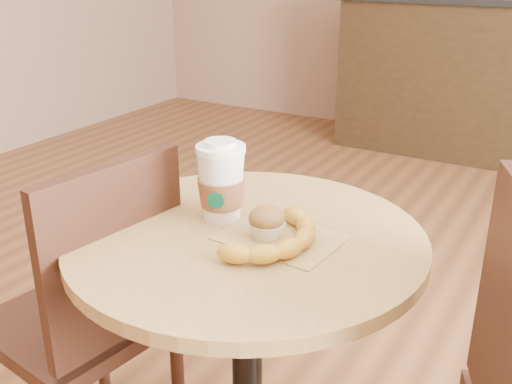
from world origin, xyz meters
TOP-DOWN VIEW (x-y plane):
  - cafe_table at (-0.07, -0.01)m, footprint 0.76×0.76m
  - chair_left at (-0.44, -0.12)m, footprint 0.45×0.45m
  - kraft_bag at (0.00, 0.01)m, footprint 0.25×0.20m
  - coffee_cup at (-0.16, 0.03)m, footprint 0.11×0.11m
  - muffin at (-0.02, -0.01)m, footprint 0.08×0.08m
  - banana at (0.02, -0.03)m, footprint 0.21×0.31m

SIDE VIEW (x-z plane):
  - chair_left at x=-0.44m, z-range 0.04..0.94m
  - cafe_table at x=-0.07m, z-range 0.18..0.93m
  - kraft_bag at x=0.00m, z-range 0.75..0.75m
  - banana at x=0.02m, z-range 0.75..0.79m
  - muffin at x=-0.02m, z-range 0.75..0.82m
  - coffee_cup at x=-0.16m, z-range 0.74..0.92m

